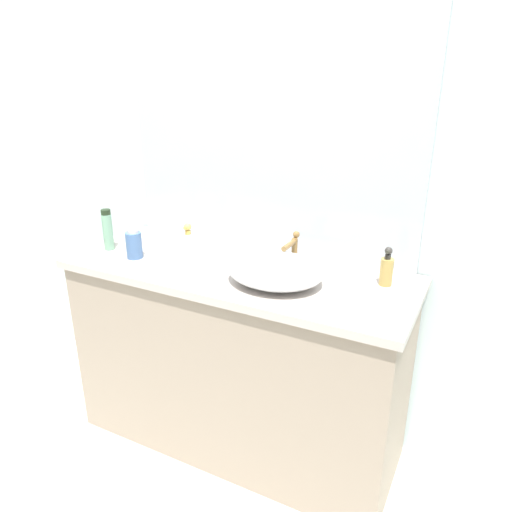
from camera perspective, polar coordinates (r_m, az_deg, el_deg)
The scene contains 11 objects.
ground_plane at distance 2.29m, azimuth -10.05°, elevation -25.69°, with size 6.00×6.00×0.02m, color silver.
bathroom_wall_rear at distance 2.21m, azimuth -0.73°, elevation 12.11°, with size 6.00×0.06×2.60m, color silver.
vanity_counter at distance 2.22m, azimuth -2.16°, elevation -11.91°, with size 1.47×0.56×0.88m.
wall_mirror_panel at distance 2.11m, azimuth 1.28°, elevation 17.21°, with size 1.35×0.01×1.25m, color #B2BCC6.
sink_basin at distance 1.86m, azimuth 2.26°, elevation -1.66°, with size 0.38×0.32×0.11m, color silver.
faucet at distance 1.99m, azimuth 4.36°, elevation 1.03°, with size 0.03×0.14×0.15m.
soap_dispenser at distance 1.90m, azimuth 15.07°, elevation -1.53°, with size 0.05×0.05×0.15m.
lotion_bottle at distance 2.17m, azimuth -14.12°, elevation 1.34°, with size 0.07×0.07×0.13m.
perfume_bottle at distance 2.11m, azimuth -7.92°, elevation 1.38°, with size 0.05×0.05×0.16m.
spray_can at distance 2.29m, azimuth -17.00°, elevation 2.94°, with size 0.04×0.04×0.19m.
candle_jar at distance 2.07m, azimuth -5.26°, elevation -0.12°, with size 0.06×0.06×0.05m, color silver.
Camera 1 is at (1.02, -1.20, 1.65)m, focal length 34.10 mm.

